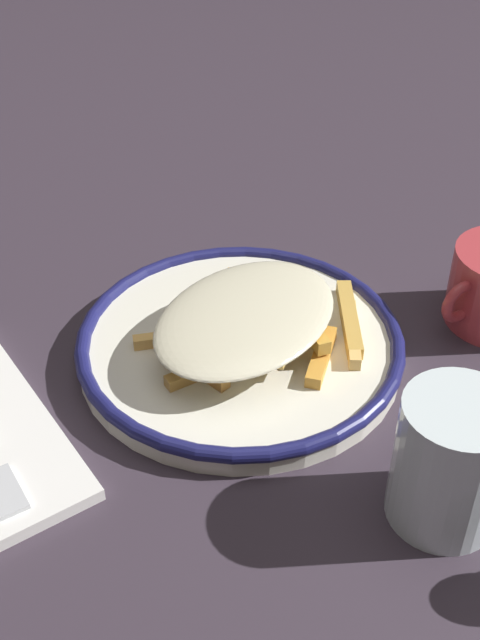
% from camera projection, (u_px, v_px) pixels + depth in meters
% --- Properties ---
extents(ground_plane, '(2.60, 2.60, 0.00)m').
position_uv_depth(ground_plane, '(240.00, 355.00, 0.68)').
color(ground_plane, '#342A35').
extents(plate, '(0.27, 0.27, 0.02)m').
position_uv_depth(plate, '(240.00, 344.00, 0.68)').
color(plate, silver).
rests_on(plate, ground_plane).
extents(fries_heap, '(0.23, 0.18, 0.04)m').
position_uv_depth(fries_heap, '(250.00, 322.00, 0.65)').
color(fries_heap, '#F6BD60').
rests_on(fries_heap, plate).
extents(water_glass, '(0.08, 0.08, 0.10)m').
position_uv_depth(water_glass, '(451.00, 462.00, 0.52)').
color(water_glass, silver).
rests_on(water_glass, ground_plane).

